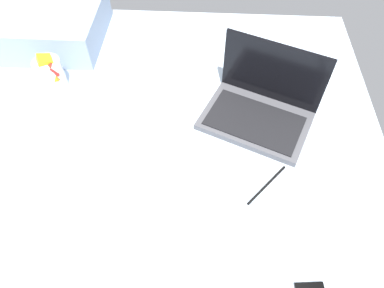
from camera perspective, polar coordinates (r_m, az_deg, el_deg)
name	(u,v)px	position (r cm, az deg, el deg)	size (l,w,h in cm)	color
bed_mattress	(101,153)	(121.48, -14.41, -1.34)	(180.00, 140.00, 18.00)	silver
laptop	(261,107)	(114.75, 11.00, 5.95)	(39.41, 34.18, 23.00)	#4C4C51
snack_cup	(50,74)	(130.85, -21.89, 10.49)	(9.00, 9.00, 13.39)	silver
pillow	(34,24)	(155.72, -24.18, 17.23)	(52.00, 36.00, 13.00)	#8C9EB7
charger_cable	(267,185)	(102.11, 11.99, -6.48)	(17.00, 0.60, 0.60)	black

